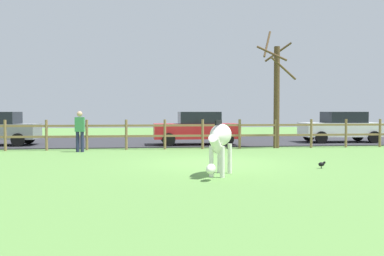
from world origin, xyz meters
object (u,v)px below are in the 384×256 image
at_px(crow_on_grass, 322,164).
at_px(parked_car_red, 197,128).
at_px(visitor_near_fence, 80,129).
at_px(bare_tree, 276,92).
at_px(zebra, 220,139).
at_px(parked_car_white, 341,127).

distance_m(crow_on_grass, parked_car_red, 8.91).
xyz_separation_m(crow_on_grass, visitor_near_fence, (-7.54, 5.88, 0.78)).
height_order(bare_tree, parked_car_red, bare_tree).
height_order(zebra, crow_on_grass, zebra).
xyz_separation_m(zebra, visitor_near_fence, (-4.40, 6.86, -0.02)).
bearing_deg(bare_tree, crow_on_grass, -97.24).
xyz_separation_m(crow_on_grass, parked_car_red, (-2.47, 8.53, 0.72)).
relative_size(parked_car_white, visitor_near_fence, 2.47).
relative_size(zebra, visitor_near_fence, 1.10).
xyz_separation_m(zebra, crow_on_grass, (3.14, 0.98, -0.80)).
bearing_deg(bare_tree, visitor_near_fence, -174.01).
height_order(zebra, visitor_near_fence, visitor_near_fence).
height_order(crow_on_grass, parked_car_red, parked_car_red).
bearing_deg(zebra, crow_on_grass, 17.34).
xyz_separation_m(parked_car_white, parked_car_red, (-7.59, -0.70, 0.00)).
bearing_deg(visitor_near_fence, crow_on_grass, -37.93).
bearing_deg(parked_car_white, zebra, -128.99).
bearing_deg(crow_on_grass, parked_car_red, 106.15).
bearing_deg(parked_car_red, bare_tree, -28.01).
bearing_deg(parked_car_red, zebra, -94.05).
relative_size(parked_car_red, visitor_near_fence, 2.44).
height_order(bare_tree, visitor_near_fence, bare_tree).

